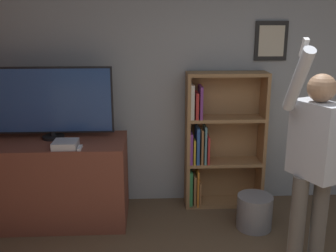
{
  "coord_description": "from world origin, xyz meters",
  "views": [
    {
      "loc": [
        -0.78,
        -1.56,
        2.03
      ],
      "look_at": [
        -0.62,
        1.75,
        1.14
      ],
      "focal_mm": 42.0,
      "sensor_mm": 36.0,
      "label": 1
    }
  ],
  "objects_px": {
    "person": "(315,156)",
    "waste_bin": "(254,212)",
    "television": "(51,102)",
    "bookshelf": "(217,142)",
    "game_console": "(65,144)"
  },
  "relations": [
    {
      "from": "game_console",
      "to": "person",
      "type": "bearing_deg",
      "value": -18.79
    },
    {
      "from": "television",
      "to": "person",
      "type": "xyz_separation_m",
      "value": [
        2.29,
        -1.03,
        -0.25
      ]
    },
    {
      "from": "game_console",
      "to": "bookshelf",
      "type": "bearing_deg",
      "value": 18.1
    },
    {
      "from": "bookshelf",
      "to": "television",
      "type": "bearing_deg",
      "value": -173.6
    },
    {
      "from": "television",
      "to": "waste_bin",
      "type": "relative_size",
      "value": 3.52
    },
    {
      "from": "television",
      "to": "bookshelf",
      "type": "bearing_deg",
      "value": 6.4
    },
    {
      "from": "television",
      "to": "waste_bin",
      "type": "distance_m",
      "value": 2.32
    },
    {
      "from": "game_console",
      "to": "waste_bin",
      "type": "relative_size",
      "value": 0.66
    },
    {
      "from": "television",
      "to": "game_console",
      "type": "bearing_deg",
      "value": -59.09
    },
    {
      "from": "bookshelf",
      "to": "person",
      "type": "xyz_separation_m",
      "value": [
        0.56,
        -1.22,
        0.26
      ]
    },
    {
      "from": "television",
      "to": "waste_bin",
      "type": "xyz_separation_m",
      "value": [
        2.03,
        -0.37,
        -1.07
      ]
    },
    {
      "from": "television",
      "to": "bookshelf",
      "type": "xyz_separation_m",
      "value": [
        1.73,
        0.19,
        -0.51
      ]
    },
    {
      "from": "television",
      "to": "bookshelf",
      "type": "relative_size",
      "value": 0.83
    },
    {
      "from": "person",
      "to": "waste_bin",
      "type": "relative_size",
      "value": 5.43
    },
    {
      "from": "waste_bin",
      "to": "television",
      "type": "bearing_deg",
      "value": 169.56
    }
  ]
}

